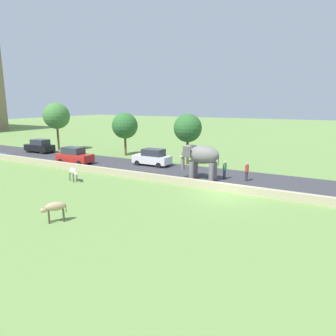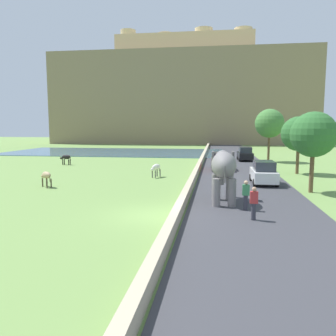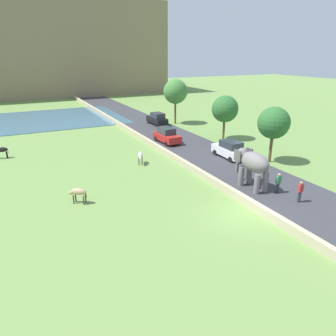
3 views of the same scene
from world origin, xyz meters
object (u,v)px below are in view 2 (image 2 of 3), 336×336
at_px(person_beside_elephant, 246,195).
at_px(car_black, 245,154).
at_px(cow_black, 66,158).
at_px(person_trailing, 254,203).
at_px(car_red, 221,161).
at_px(cow_white, 156,168).
at_px(car_white, 264,173).
at_px(cow_tan, 46,176).
at_px(elephant, 224,168).

relative_size(person_beside_elephant, car_black, 0.40).
bearing_deg(cow_black, person_trailing, -47.66).
relative_size(car_red, cow_white, 2.90).
bearing_deg(car_white, cow_black, 153.60).
bearing_deg(person_beside_elephant, cow_white, 121.59).
xyz_separation_m(car_red, cow_tan, (-12.63, -11.42, -0.06)).
height_order(person_trailing, cow_tan, person_trailing).
xyz_separation_m(person_beside_elephant, car_red, (-1.13, 16.52, 0.03)).
height_order(person_trailing, car_black, car_black).
relative_size(car_black, cow_tan, 3.14).
bearing_deg(car_red, person_trailing, -85.81).
bearing_deg(car_white, person_beside_elephant, -103.28).
relative_size(car_black, car_red, 0.99).
height_order(elephant, person_trailing, elephant).
distance_m(car_black, car_white, 17.46).
bearing_deg(car_black, cow_white, -120.12).
xyz_separation_m(person_beside_elephant, cow_white, (-6.73, 10.94, -0.04)).
relative_size(elephant, car_white, 0.87).
height_order(car_black, car_white, same).
bearing_deg(cow_tan, car_red, 42.12).
distance_m(person_trailing, cow_black, 27.94).
height_order(car_white, cow_black, car_white).
relative_size(person_trailing, car_white, 0.41).
xyz_separation_m(elephant, car_black, (3.16, 24.29, -1.14)).
bearing_deg(cow_white, car_white, -15.18).
bearing_deg(cow_black, car_black, 19.30).
bearing_deg(person_beside_elephant, car_red, 93.92).
distance_m(car_white, cow_black, 23.03).
xyz_separation_m(person_beside_elephant, cow_tan, (-13.76, 5.10, -0.04)).
relative_size(person_trailing, cow_black, 1.15).
relative_size(cow_black, cow_tan, 1.10).
bearing_deg(car_white, cow_tan, -167.61).
xyz_separation_m(car_black, car_white, (-0.00, -17.46, 0.00)).
relative_size(person_beside_elephant, person_trailing, 1.00).
bearing_deg(cow_white, cow_tan, -140.29).
relative_size(elephant, cow_tan, 2.70).
distance_m(elephant, person_beside_elephant, 2.38).
bearing_deg(person_trailing, car_black, 86.29).
relative_size(person_beside_elephant, cow_tan, 1.27).
distance_m(car_red, cow_black, 17.62).
distance_m(person_beside_elephant, car_white, 8.80).
height_order(car_black, car_red, same).
relative_size(car_black, car_white, 1.01).
bearing_deg(elephant, cow_white, 121.28).
height_order(car_red, cow_black, car_red).
distance_m(car_black, cow_tan, 26.22).
bearing_deg(person_beside_elephant, cow_tan, 159.69).
distance_m(elephant, person_trailing, 4.00).
relative_size(person_trailing, car_red, 0.40).
bearing_deg(car_red, cow_tan, -137.88).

